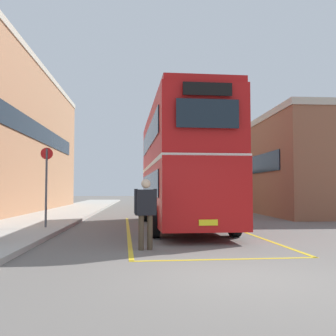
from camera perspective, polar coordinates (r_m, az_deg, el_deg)
ground_plane at (r=21.47m, az=0.68°, el=-7.18°), size 135.60×135.60×0.00m
sidewalk_left at (r=24.27m, az=-15.38°, el=-6.43°), size 4.00×57.60×0.14m
depot_building_right at (r=27.49m, az=17.97°, el=0.08°), size 6.19×14.83×5.94m
double_decker_bus at (r=15.81m, az=1.85°, el=0.48°), size 3.19×10.44×4.75m
single_deck_bus at (r=32.69m, az=3.59°, el=-2.90°), size 3.64×8.79×3.02m
pedestrian_boarding at (r=10.00m, az=-3.27°, el=-5.86°), size 0.58×0.35×1.79m
bus_stop_sign at (r=15.12m, az=-17.24°, el=-1.61°), size 0.43×0.15×2.92m
bay_marking_yellow at (r=13.94m, az=2.83°, el=-9.37°), size 4.77×12.53×0.01m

